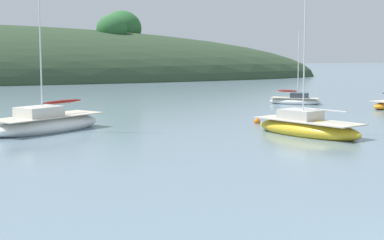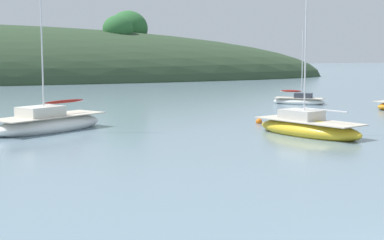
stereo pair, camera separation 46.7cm
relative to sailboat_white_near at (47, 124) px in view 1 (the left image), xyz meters
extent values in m
ellipsoid|color=#2D6633|center=(16.52, 63.53, 8.06)|extent=(5.20, 4.72, 4.72)
ellipsoid|color=#2D6633|center=(19.35, 68.55, 8.37)|extent=(6.95, 6.32, 6.32)
ellipsoid|color=white|center=(0.04, 0.03, -0.12)|extent=(8.02, 6.87, 1.27)
cube|color=beige|center=(0.04, 0.03, 0.45)|extent=(7.38, 6.32, 0.06)
cube|color=silver|center=(-0.47, -0.34, 0.77)|extent=(3.09, 2.92, 0.65)
cylinder|color=silver|center=(-0.28, -0.20, 5.66)|extent=(0.09, 0.09, 10.41)
cylinder|color=silver|center=(1.07, 0.78, 1.21)|extent=(2.74, 2.02, 0.07)
ellipsoid|color=maroon|center=(1.07, 0.78, 1.26)|extent=(2.71, 2.05, 0.20)
ellipsoid|color=gold|center=(14.31, -6.53, -0.15)|extent=(4.88, 7.67, 1.16)
cube|color=beige|center=(14.31, -6.53, 0.37)|extent=(4.49, 7.06, 0.06)
cube|color=beige|center=(14.11, -5.99, 0.67)|extent=(2.32, 2.74, 0.61)
cylinder|color=silver|center=(14.18, -6.19, 4.78)|extent=(0.09, 0.09, 8.83)
cylinder|color=silver|center=(14.72, -7.62, 1.10)|extent=(1.14, 2.88, 0.07)
ellipsoid|color=white|center=(23.54, 12.07, -0.26)|extent=(4.75, 4.33, 0.77)
cube|color=beige|center=(23.54, 12.07, 0.08)|extent=(4.37, 3.99, 0.06)
cube|color=#333842|center=(23.84, 11.83, 0.32)|extent=(1.86, 1.80, 0.47)
cylinder|color=silver|center=(23.73, 11.92, 3.18)|extent=(0.09, 0.09, 6.18)
cylinder|color=silver|center=(22.95, 12.57, 0.67)|extent=(1.60, 1.35, 0.07)
ellipsoid|color=maroon|center=(22.95, 12.57, 0.72)|extent=(1.62, 1.39, 0.20)
sphere|color=orange|center=(13.93, -0.35, -0.35)|extent=(0.44, 0.44, 0.44)
cylinder|color=black|center=(13.93, -0.35, -0.08)|extent=(0.04, 0.04, 0.10)
camera|label=1|loc=(-3.18, -37.19, 4.43)|focal=55.92mm
camera|label=2|loc=(-2.73, -37.34, 4.43)|focal=55.92mm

